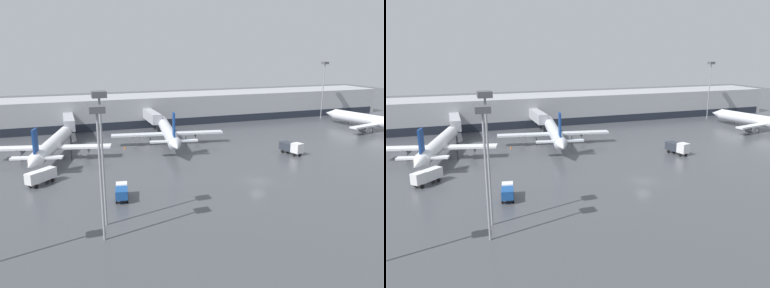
# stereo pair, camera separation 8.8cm
# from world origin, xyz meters

# --- Properties ---
(ground_plane) EXTENTS (320.00, 320.00, 0.00)m
(ground_plane) POSITION_xyz_m (0.00, 0.00, 0.00)
(ground_plane) COLOR #424449
(terminal_building) EXTENTS (160.00, 29.97, 9.00)m
(terminal_building) POSITION_xyz_m (-0.17, 61.87, 4.50)
(terminal_building) COLOR #9EA0A5
(terminal_building) RESTS_ON ground_plane
(parked_jet_0) EXTENTS (24.01, 37.56, 8.73)m
(parked_jet_0) POSITION_xyz_m (54.84, 26.68, 2.82)
(parked_jet_0) COLOR silver
(parked_jet_0) RESTS_ON ground_plane
(parked_jet_2) EXTENTS (28.02, 34.82, 9.96)m
(parked_jet_2) POSITION_xyz_m (-7.73, 32.24, 3.23)
(parked_jet_2) COLOR silver
(parked_jet_2) RESTS_ON ground_plane
(parked_jet_3) EXTENTS (24.97, 33.14, 9.00)m
(parked_jet_3) POSITION_xyz_m (-35.07, 27.74, 3.13)
(parked_jet_3) COLOR white
(parked_jet_3) RESTS_ON ground_plane
(service_truck_0) EXTENTS (5.37, 5.18, 2.63)m
(service_truck_0) POSITION_xyz_m (-36.94, 11.54, 1.61)
(service_truck_0) COLOR silver
(service_truck_0) RESTS_ON ground_plane
(service_truck_2) EXTENTS (3.41, 5.99, 2.86)m
(service_truck_2) POSITION_xyz_m (16.34, 13.84, 1.64)
(service_truck_2) COLOR #2D333D
(service_truck_2) RESTS_ON ground_plane
(service_truck_3) EXTENTS (2.53, 4.65, 2.32)m
(service_truck_3) POSITION_xyz_m (-24.66, -0.28, 1.41)
(service_truck_3) COLOR #19478C
(service_truck_3) RESTS_ON ground_plane
(traffic_cone_0) EXTENTS (0.49, 0.49, 0.59)m
(traffic_cone_0) POSITION_xyz_m (18.33, 19.78, 0.30)
(traffic_cone_0) COLOR orange
(traffic_cone_0) RESTS_ON ground_plane
(traffic_cone_2) EXTENTS (0.40, 0.40, 0.64)m
(traffic_cone_2) POSITION_xyz_m (-18.84, 31.31, 0.32)
(traffic_cone_2) COLOR orange
(traffic_cone_2) RESTS_ON ground_plane
(apron_light_mast_0) EXTENTS (1.80, 1.80, 16.91)m
(apron_light_mast_0) POSITION_xyz_m (-28.86, -12.65, 13.48)
(apron_light_mast_0) COLOR gray
(apron_light_mast_0) RESTS_ON ground_plane
(apron_light_mast_2) EXTENTS (1.80, 1.80, 19.36)m
(apron_light_mast_2) POSITION_xyz_m (52.94, 50.22, 15.16)
(apron_light_mast_2) COLOR gray
(apron_light_mast_2) RESTS_ON ground_plane
(apron_light_mast_3) EXTENTS (1.80, 1.80, 18.16)m
(apron_light_mast_3) POSITION_xyz_m (-28.09, -8.49, 14.34)
(apron_light_mast_3) COLOR gray
(apron_light_mast_3) RESTS_ON ground_plane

